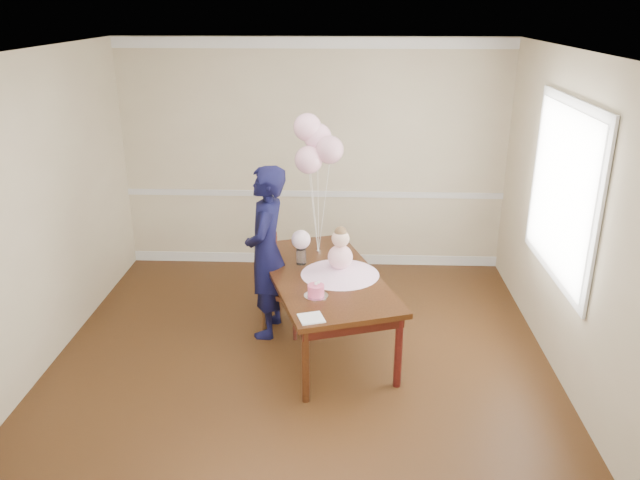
{
  "coord_description": "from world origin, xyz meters",
  "views": [
    {
      "loc": [
        0.38,
        -4.67,
        3.06
      ],
      "look_at": [
        0.16,
        0.56,
        1.05
      ],
      "focal_mm": 35.0,
      "sensor_mm": 36.0,
      "label": 1
    }
  ],
  "objects_px": {
    "birthday_cake": "(316,290)",
    "woman": "(267,252)",
    "dining_chair_seat": "(286,291)",
    "dining_table_top": "(324,276)"
  },
  "relations": [
    {
      "from": "dining_table_top",
      "to": "dining_chair_seat",
      "type": "relative_size",
      "value": 4.65
    },
    {
      "from": "birthday_cake",
      "to": "woman",
      "type": "height_order",
      "value": "woman"
    },
    {
      "from": "dining_chair_seat",
      "to": "woman",
      "type": "height_order",
      "value": "woman"
    },
    {
      "from": "dining_chair_seat",
      "to": "birthday_cake",
      "type": "bearing_deg",
      "value": -45.03
    },
    {
      "from": "dining_table_top",
      "to": "woman",
      "type": "height_order",
      "value": "woman"
    },
    {
      "from": "birthday_cake",
      "to": "dining_chair_seat",
      "type": "bearing_deg",
      "value": 114.86
    },
    {
      "from": "birthday_cake",
      "to": "dining_chair_seat",
      "type": "distance_m",
      "value": 0.86
    },
    {
      "from": "woman",
      "to": "birthday_cake",
      "type": "bearing_deg",
      "value": 41.74
    },
    {
      "from": "dining_table_top",
      "to": "woman",
      "type": "xyz_separation_m",
      "value": [
        -0.55,
        0.19,
        0.15
      ]
    },
    {
      "from": "birthday_cake",
      "to": "woman",
      "type": "bearing_deg",
      "value": 127.38
    }
  ]
}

